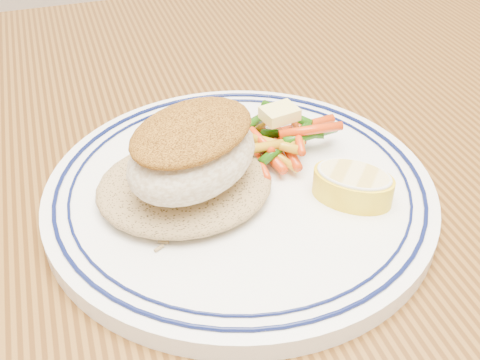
% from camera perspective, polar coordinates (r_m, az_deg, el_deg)
% --- Properties ---
extents(dining_table, '(1.50, 0.90, 0.75)m').
position_cam_1_polar(dining_table, '(0.52, -0.39, -10.76)').
color(dining_table, '#492A0E').
rests_on(dining_table, ground).
extents(plate, '(0.29, 0.29, 0.02)m').
position_cam_1_polar(plate, '(0.45, 0.00, -1.07)').
color(plate, white).
rests_on(plate, dining_table).
extents(rice_pilaf, '(0.13, 0.11, 0.02)m').
position_cam_1_polar(rice_pilaf, '(0.43, -5.29, -0.18)').
color(rice_pilaf, '#96794B').
rests_on(rice_pilaf, plate).
extents(fish_fillet, '(0.13, 0.12, 0.05)m').
position_cam_1_polar(fish_fillet, '(0.40, -4.53, 2.80)').
color(fish_fillet, beige).
rests_on(fish_fillet, rice_pilaf).
extents(vegetable_pile, '(0.11, 0.10, 0.03)m').
position_cam_1_polar(vegetable_pile, '(0.47, 3.35, 4.11)').
color(vegetable_pile, red).
rests_on(vegetable_pile, plate).
extents(butter_pat, '(0.03, 0.03, 0.01)m').
position_cam_1_polar(butter_pat, '(0.47, 3.78, 6.31)').
color(butter_pat, '#FCEC7B').
rests_on(butter_pat, vegetable_pile).
extents(lemon_wedge, '(0.08, 0.08, 0.02)m').
position_cam_1_polar(lemon_wedge, '(0.43, 10.66, -0.39)').
color(lemon_wedge, yellow).
rests_on(lemon_wedge, plate).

